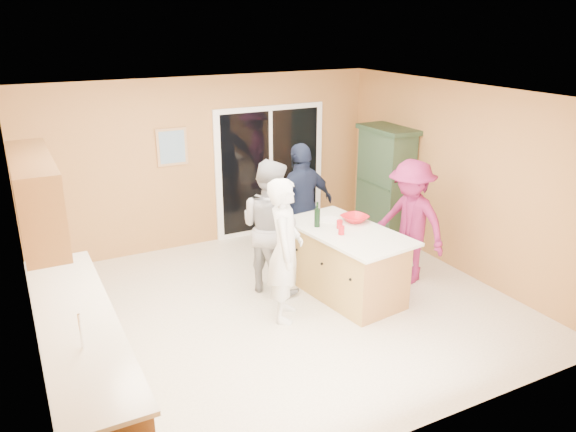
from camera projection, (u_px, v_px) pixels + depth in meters
name	position (u px, v px, depth m)	size (l,w,h in m)	color
floor	(281.00, 307.00, 6.97)	(5.50, 5.50, 0.00)	white
ceiling	(280.00, 95.00, 6.11)	(5.50, 5.00, 0.10)	white
wall_back	(208.00, 162.00, 8.63)	(5.50, 0.10, 2.60)	tan
wall_front	(422.00, 298.00, 4.45)	(5.50, 0.10, 2.60)	tan
wall_left	(23.00, 251.00, 5.35)	(0.10, 5.00, 2.60)	tan
wall_right	(459.00, 179.00, 7.73)	(0.10, 5.00, 2.60)	tan
left_cabinet_run	(84.00, 375.00, 4.88)	(0.65, 3.05, 1.24)	#AD8743
upper_cabinets	(36.00, 197.00, 5.06)	(0.35, 1.60, 0.75)	#AD8743
sliding_door	(270.00, 170.00, 9.14)	(1.90, 0.07, 2.10)	white
framed_picture	(172.00, 147.00, 8.27)	(0.46, 0.04, 0.56)	tan
kitchen_island	(346.00, 265.00, 7.17)	(1.14, 1.81, 0.90)	#AD8743
green_hutch	(385.00, 186.00, 8.84)	(0.53, 1.00, 1.83)	#223824
woman_white	(285.00, 250.00, 6.48)	(0.63, 0.41, 1.73)	silver
woman_grey	(270.00, 227.00, 7.17)	(0.85, 0.67, 1.76)	#9A999C
woman_navy	(302.00, 206.00, 7.86)	(1.06, 0.44, 1.80)	#181C35
woman_magenta	(410.00, 222.00, 7.44)	(1.09, 0.63, 1.68)	#861D55
serving_bowl	(355.00, 218.00, 7.29)	(0.34, 0.34, 0.08)	red
tulip_vase	(53.00, 243.00, 5.97)	(0.20, 0.13, 0.38)	red
tumbler_near	(340.00, 224.00, 7.05)	(0.08, 0.08, 0.11)	red
tumbler_far	(341.00, 230.00, 6.85)	(0.08, 0.08, 0.11)	red
wine_bottle	(317.00, 217.00, 7.08)	(0.08, 0.08, 0.33)	black
white_plate	(329.00, 219.00, 7.35)	(0.25, 0.25, 0.02)	white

